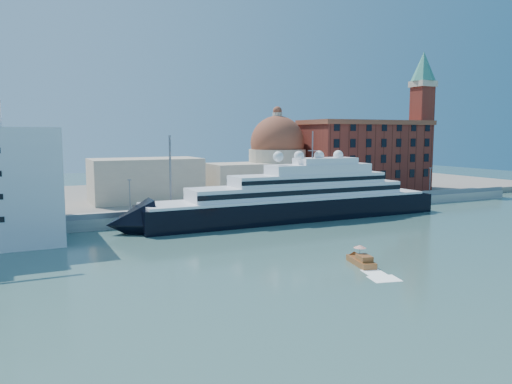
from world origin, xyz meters
TOP-DOWN VIEW (x-y plane):
  - ground at (0.00, 0.00)m, footprint 400.00×400.00m
  - quay at (0.00, 34.00)m, footprint 180.00×10.00m
  - land at (0.00, 75.00)m, footprint 260.00×72.00m
  - quay_fence at (0.00, 29.50)m, footprint 180.00×0.10m
  - superyacht at (5.00, 23.00)m, footprint 84.09×11.66m
  - service_barge at (-54.73, 22.72)m, footprint 10.62×4.93m
  - water_taxi at (-3.83, -18.75)m, footprint 3.81×7.22m
  - warehouse at (52.00, 52.00)m, footprint 43.00×19.00m
  - campanile at (76.00, 52.00)m, footprint 8.40×8.40m
  - church at (6.39, 57.72)m, footprint 66.00×18.00m
  - lamp_posts at (-12.67, 32.27)m, footprint 120.80×2.40m

SIDE VIEW (x-z plane):
  - ground at x=0.00m, z-range 0.00..0.00m
  - service_barge at x=-54.73m, z-range -0.49..1.81m
  - water_taxi at x=-3.83m, z-range -0.85..2.42m
  - land at x=0.00m, z-range 0.00..2.00m
  - quay at x=0.00m, z-range 0.00..2.50m
  - quay_fence at x=0.00m, z-range 2.50..3.70m
  - superyacht at x=5.00m, z-range -8.23..16.90m
  - lamp_posts at x=-12.67m, z-range 0.84..18.84m
  - church at x=6.39m, z-range -1.84..23.66m
  - warehouse at x=52.00m, z-range 2.16..25.41m
  - campanile at x=76.00m, z-range 5.26..52.26m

